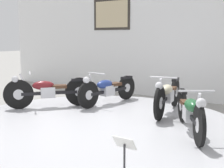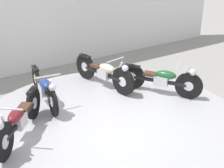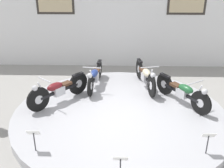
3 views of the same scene
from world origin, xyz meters
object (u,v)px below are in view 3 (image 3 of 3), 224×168
motorcycle_green (183,91)px  info_placard_front_right (208,138)px  info_placard_front_centre (120,162)px  motorcycle_blue (95,75)px  motorcycle_cream (145,75)px  motorcycle_maroon (58,89)px  info_placard_front_left (34,135)px

motorcycle_green → info_placard_front_right: bearing=-88.8°
info_placard_front_centre → motorcycle_blue: bearing=101.3°
motorcycle_green → motorcycle_cream: bearing=130.0°
motorcycle_cream → motorcycle_green: bearing=-50.0°
info_placard_front_centre → info_placard_front_right: bearing=22.9°
info_placard_front_centre → motorcycle_cream: bearing=78.7°
motorcycle_maroon → info_placard_front_left: bearing=-91.1°
motorcycle_green → info_placard_front_right: motorcycle_green is taller
info_placard_front_left → info_placard_front_right: size_ratio=1.00×
motorcycle_maroon → info_placard_front_right: motorcycle_maroon is taller
motorcycle_cream → info_placard_front_left: 4.01m
info_placard_front_centre → info_placard_front_right: (1.71, 0.72, 0.00)m
motorcycle_maroon → info_placard_front_left: (-0.04, -2.09, -0.02)m
motorcycle_maroon → info_placard_front_right: (3.38, -2.09, -0.02)m
info_placard_front_left → info_placard_front_centre: (1.71, -0.72, 0.00)m
motorcycle_green → info_placard_front_left: (-3.38, -2.08, -0.01)m
motorcycle_green → info_placard_front_centre: (-1.67, -2.81, -0.01)m
motorcycle_blue → motorcycle_maroon: bearing=-130.5°
motorcycle_blue → info_placard_front_left: (-0.94, -3.14, -0.01)m
motorcycle_cream → info_placard_front_centre: motorcycle_cream is taller
motorcycle_blue → motorcycle_cream: size_ratio=0.98×
motorcycle_cream → info_placard_front_centre: bearing=-101.3°
motorcycle_maroon → motorcycle_green: 3.34m
motorcycle_maroon → motorcycle_blue: 1.39m
info_placard_front_left → info_placard_front_centre: size_ratio=1.00×
motorcycle_maroon → info_placard_front_left: 2.09m
info_placard_front_left → motorcycle_blue: bearing=73.4°
motorcycle_maroon → motorcycle_cream: (2.45, 1.06, 0.01)m
motorcycle_maroon → info_placard_front_left: motorcycle_maroon is taller
motorcycle_cream → info_placard_front_centre: 3.95m
motorcycle_maroon → info_placard_front_centre: size_ratio=3.06×
info_placard_front_right → motorcycle_maroon: bearing=148.3°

